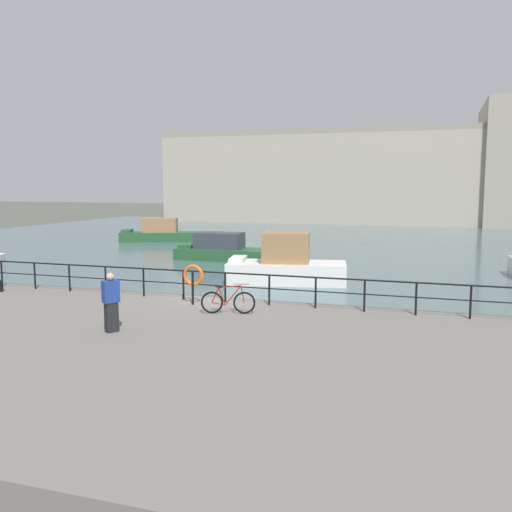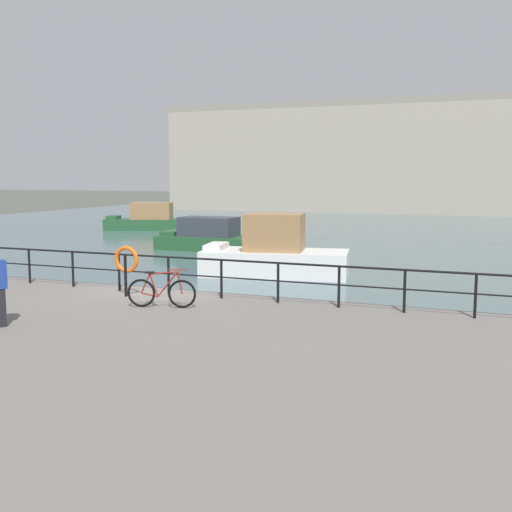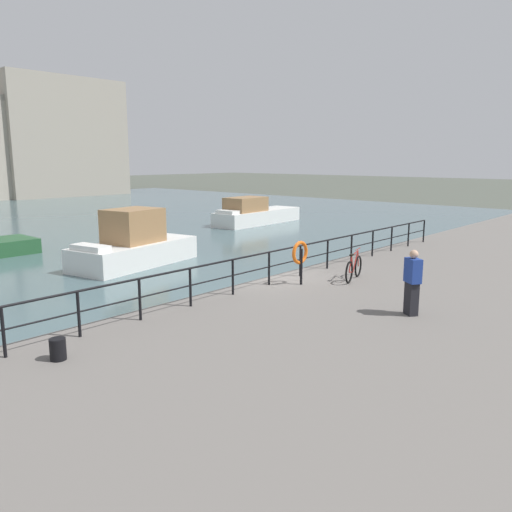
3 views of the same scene
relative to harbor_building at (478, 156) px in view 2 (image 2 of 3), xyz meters
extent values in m
plane|color=#4C5147|center=(-5.94, -59.23, -6.25)|extent=(240.00, 240.00, 0.00)
cube|color=#476066|center=(-5.94, -29.03, -6.24)|extent=(80.00, 60.00, 0.01)
cube|color=slate|center=(-5.94, -65.73, -5.80)|extent=(56.00, 13.00, 0.89)
cube|color=#A89E8E|center=(-5.94, 0.01, -0.54)|extent=(57.24, 15.99, 11.42)
cube|color=gray|center=(-5.94, -7.68, 5.52)|extent=(57.24, 0.60, 0.70)
cube|color=#23512D|center=(-11.02, -43.27, -5.86)|extent=(8.03, 2.59, 0.76)
cube|color=#333842|center=(-12.17, -43.28, -4.94)|extent=(3.16, 1.84, 1.07)
cube|color=#23512D|center=(-14.38, -43.31, -5.36)|extent=(0.98, 1.76, 0.24)
cube|color=#23512D|center=(-21.77, -33.47, -5.82)|extent=(7.27, 4.23, 0.83)
cube|color=#997047|center=(-21.76, -33.47, -4.78)|extent=(3.42, 2.63, 1.25)
cube|color=#23512D|center=(-24.54, -34.42, -5.29)|extent=(1.26, 1.65, 0.24)
cube|color=white|center=(-5.52, -50.63, -5.71)|extent=(6.40, 3.56, 1.06)
cube|color=#997047|center=(-5.55, -50.63, -4.41)|extent=(2.67, 2.30, 1.54)
cube|color=white|center=(-8.01, -51.10, -5.06)|extent=(1.04, 1.84, 0.24)
cylinder|color=black|center=(-10.17, -59.98, -4.83)|extent=(0.07, 0.07, 1.05)
cylinder|color=black|center=(-8.54, -59.98, -4.83)|extent=(0.07, 0.07, 1.05)
cylinder|color=black|center=(-6.91, -59.98, -4.83)|extent=(0.07, 0.07, 1.05)
cylinder|color=black|center=(-5.29, -59.98, -4.83)|extent=(0.07, 0.07, 1.05)
cylinder|color=black|center=(-3.66, -59.98, -4.83)|extent=(0.07, 0.07, 1.05)
cylinder|color=black|center=(-2.03, -59.98, -4.83)|extent=(0.07, 0.07, 1.05)
cylinder|color=black|center=(-0.40, -59.98, -4.83)|extent=(0.07, 0.07, 1.05)
cylinder|color=black|center=(1.22, -59.98, -4.83)|extent=(0.07, 0.07, 1.05)
cylinder|color=black|center=(2.85, -59.98, -4.83)|extent=(0.07, 0.07, 1.05)
cylinder|color=black|center=(-6.91, -59.98, -4.31)|extent=(22.78, 0.06, 0.06)
cylinder|color=black|center=(-6.91, -59.98, -4.78)|extent=(22.78, 0.04, 0.04)
torus|color=black|center=(-4.05, -61.49, -5.00)|extent=(0.71, 0.25, 0.72)
torus|color=black|center=(-5.06, -61.77, -5.00)|extent=(0.71, 0.25, 0.72)
cylinder|color=maroon|center=(-4.40, -61.59, -4.76)|extent=(0.54, 0.18, 0.66)
cylinder|color=maroon|center=(-4.75, -61.68, -4.79)|extent=(0.24, 0.10, 0.58)
cylinder|color=maroon|center=(-4.50, -61.62, -4.47)|extent=(0.71, 0.23, 0.11)
cylinder|color=maroon|center=(-4.86, -61.71, -5.04)|extent=(0.43, 0.15, 0.12)
cylinder|color=maroon|center=(-4.95, -61.74, -4.75)|extent=(0.26, 0.10, 0.51)
cylinder|color=maroon|center=(-4.10, -61.51, -4.72)|extent=(0.14, 0.07, 0.57)
cube|color=black|center=(-4.84, -61.71, -4.47)|extent=(0.24, 0.14, 0.05)
cylinder|color=maroon|center=(-4.15, -61.52, -4.39)|extent=(0.51, 0.16, 0.02)
cylinder|color=black|center=(-6.21, -60.72, -4.78)|extent=(0.08, 0.08, 1.15)
torus|color=orange|center=(-6.21, -60.66, -4.33)|extent=(0.75, 0.11, 0.75)
camera|label=1|loc=(1.75, -78.15, -1.23)|focal=39.19mm
camera|label=2|loc=(3.49, -75.38, -2.01)|focal=44.65mm
camera|label=3|loc=(-18.83, -70.20, -1.43)|focal=35.67mm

